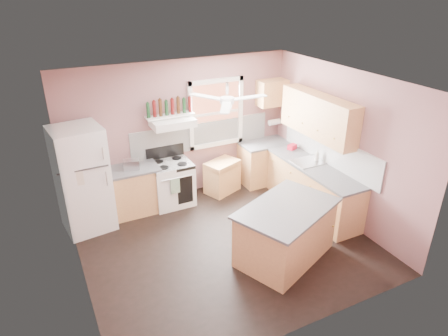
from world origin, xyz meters
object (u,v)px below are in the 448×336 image
stove (172,183)px  island (285,233)px  toaster (132,165)px  cart (222,177)px  refrigerator (83,180)px

stove → island: (1.01, -2.36, 0.00)m
toaster → island: (1.75, -2.34, -0.56)m
stove → island: size_ratio=0.58×
cart → island: bearing=-113.5°
stove → island: bearing=-67.1°
stove → cart: (1.08, 0.00, -0.10)m
toaster → island: 2.97m
toaster → island: bearing=-38.9°
toaster → cart: size_ratio=0.42×
toaster → stove: toaster is taller
toaster → cart: toaster is taller
cart → island: (-0.07, -2.37, 0.10)m
cart → stove: bearing=158.3°
toaster → cart: (1.82, 0.02, -0.66)m
island → refrigerator: bearing=116.3°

